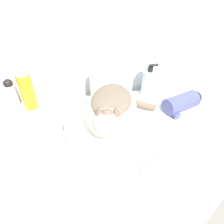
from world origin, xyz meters
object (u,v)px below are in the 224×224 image
(deodorant_stick, at_px, (12,95))
(shampoo_bottle_tall, at_px, (27,90))
(lotion_bottle_white, at_px, (96,86))
(cream_tube, at_px, (162,163))
(faucet, at_px, (58,116))
(soap_bar, at_px, (39,152))
(soap_pump_bottle, at_px, (149,83))
(cat, at_px, (111,107))
(hair_dryer, at_px, (181,103))

(deodorant_stick, distance_m, shampoo_bottle_tall, 0.07)
(lotion_bottle_white, xyz_separation_m, cream_tube, (0.17, -0.42, -0.07))
(faucet, xyz_separation_m, soap_bar, (-0.08, -0.12, -0.06))
(lotion_bottle_white, bearing_deg, deodorant_stick, 180.00)
(soap_pump_bottle, bearing_deg, shampoo_bottle_tall, 180.00)
(faucet, distance_m, cream_tube, 0.43)
(shampoo_bottle_tall, height_order, cream_tube, shampoo_bottle_tall)
(cream_tube, bearing_deg, soap_pump_bottle, 78.63)
(cat, distance_m, lotion_bottle_white, 0.24)
(cream_tube, relative_size, hair_dryer, 0.84)
(lotion_bottle_white, height_order, hair_dryer, lotion_bottle_white)
(deodorant_stick, bearing_deg, faucet, -40.75)
(soap_pump_bottle, height_order, cream_tube, soap_pump_bottle)
(hair_dryer, bearing_deg, soap_bar, 176.48)
(faucet, height_order, lotion_bottle_white, lotion_bottle_white)
(cream_tube, height_order, soap_bar, cream_tube)
(soap_bar, bearing_deg, shampoo_bottle_tall, 101.58)
(cat, xyz_separation_m, lotion_bottle_white, (-0.03, 0.23, -0.04))
(lotion_bottle_white, bearing_deg, cat, -81.56)
(hair_dryer, bearing_deg, soap_pump_bottle, 110.18)
(shampoo_bottle_tall, bearing_deg, faucet, -52.07)
(faucet, bearing_deg, soap_bar, -109.10)
(cat, height_order, cream_tube, cat)
(cat, bearing_deg, shampoo_bottle_tall, -107.24)
(faucet, bearing_deg, cat, -2.34)
(deodorant_stick, bearing_deg, hair_dryer, -10.73)
(cat, height_order, soap_pump_bottle, cat)
(cat, relative_size, faucet, 2.31)
(soap_pump_bottle, distance_m, shampoo_bottle_tall, 0.57)
(faucet, height_order, soap_bar, faucet)
(cat, bearing_deg, faucet, -88.16)
(cat, bearing_deg, soap_bar, -59.61)
(cat, relative_size, hair_dryer, 1.78)
(deodorant_stick, height_order, shampoo_bottle_tall, shampoo_bottle_tall)
(lotion_bottle_white, bearing_deg, faucet, -134.36)
(shampoo_bottle_tall, bearing_deg, cream_tube, -41.23)
(shampoo_bottle_tall, distance_m, hair_dryer, 0.69)
(lotion_bottle_white, distance_m, hair_dryer, 0.40)
(soap_bar, bearing_deg, soap_pump_bottle, 30.45)
(lotion_bottle_white, distance_m, shampoo_bottle_tall, 0.31)
(cat, bearing_deg, deodorant_stick, -102.69)
(cat, bearing_deg, hair_dryer, 121.29)
(faucet, bearing_deg, cream_tube, -23.18)
(faucet, height_order, soap_pump_bottle, soap_pump_bottle)
(lotion_bottle_white, relative_size, soap_bar, 2.56)
(faucet, distance_m, hair_dryer, 0.54)
(faucet, relative_size, soap_pump_bottle, 0.86)
(lotion_bottle_white, bearing_deg, cream_tube, -67.52)
(hair_dryer, bearing_deg, cream_tube, -142.46)
(faucet, distance_m, soap_pump_bottle, 0.46)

